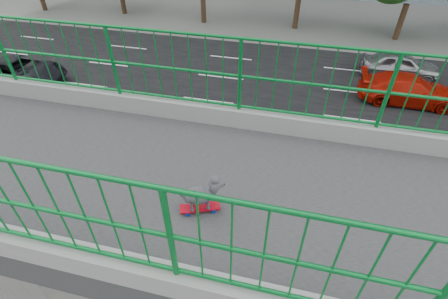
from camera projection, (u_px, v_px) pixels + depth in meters
road at (208, 101)px, 19.12m from camera, size 18.00×90.00×0.02m
footbridge at (8, 217)px, 6.08m from camera, size 3.00×24.00×7.00m
skateboard at (200, 208)px, 3.88m from camera, size 0.30×0.48×0.06m
poodle at (201, 193)px, 3.73m from camera, size 0.32×0.48×0.43m
car_0 at (157, 171)px, 13.42m from camera, size 1.85×4.61×1.57m
car_2 at (19, 71)px, 20.33m from camera, size 2.66×5.77×1.60m
car_3 at (409, 89)px, 18.56m from camera, size 2.20×5.42×1.57m
car_4 at (400, 65)px, 20.93m from camera, size 1.90×4.73×1.61m
car_5 at (80, 159)px, 14.09m from camera, size 1.58×4.53×1.49m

